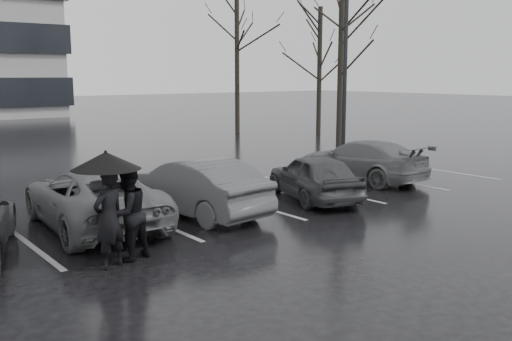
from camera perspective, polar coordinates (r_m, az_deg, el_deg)
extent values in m
plane|color=black|center=(12.79, 3.10, -5.41)|extent=(160.00, 160.00, 0.00)
imported|color=black|center=(15.25, 5.82, -0.61)|extent=(2.58, 3.93, 1.24)
imported|color=#2C2C2F|center=(13.59, -6.15, -1.62)|extent=(1.91, 4.26, 1.36)
imported|color=#434446|center=(12.94, -15.98, -2.64)|extent=(2.51, 4.82, 1.30)
imported|color=#434446|center=(18.22, 10.38, 1.00)|extent=(2.13, 4.53, 1.28)
imported|color=black|center=(10.09, -14.50, -4.66)|extent=(0.75, 0.62, 1.75)
imported|color=black|center=(10.44, -12.73, -4.17)|extent=(1.00, 0.87, 1.73)
cylinder|color=black|center=(10.27, -14.55, -4.44)|extent=(0.03, 0.03, 1.74)
cone|color=black|center=(10.08, -14.78, 0.97)|extent=(1.20, 1.20, 0.30)
sphere|color=black|center=(10.06, -14.81, 1.82)|extent=(0.05, 0.05, 0.05)
cylinder|color=#97989A|center=(23.65, 8.69, 1.67)|extent=(0.51, 0.51, 0.20)
cylinder|color=black|center=(23.47, 8.97, 12.62)|extent=(0.16, 0.16, 9.21)
cube|color=#979799|center=(12.66, -22.40, -6.29)|extent=(0.12, 5.00, 0.00)
cube|color=#979799|center=(13.62, -10.97, -4.64)|extent=(0.12, 5.00, 0.00)
cube|color=#979799|center=(15.05, -1.42, -3.11)|extent=(0.12, 5.00, 0.00)
cube|color=#979799|center=(16.82, 6.27, -1.81)|extent=(0.12, 5.00, 0.00)
cube|color=#979799|center=(18.85, 12.40, -0.75)|extent=(0.12, 5.00, 0.00)
cube|color=#979799|center=(21.06, 17.29, 0.11)|extent=(0.12, 5.00, 0.00)
cylinder|color=black|center=(27.90, 8.45, 10.89)|extent=(0.26, 0.26, 8.00)
cylinder|color=black|center=(32.48, 6.36, 9.85)|extent=(0.26, 0.26, 7.00)
cylinder|color=black|center=(32.54, -1.91, 11.22)|extent=(0.26, 0.26, 8.50)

